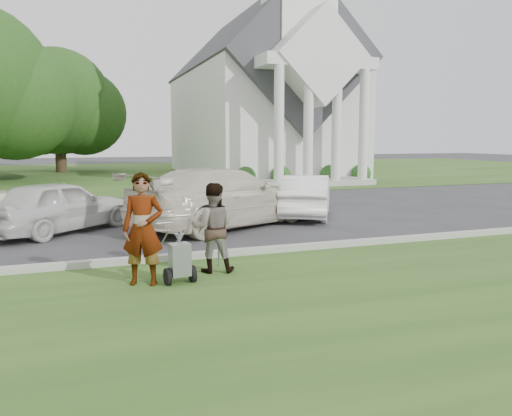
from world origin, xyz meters
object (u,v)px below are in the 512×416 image
car_c (223,197)px  striping_cart (180,261)px  church (260,86)px  person_left (143,230)px  car_d (306,196)px  tree_back (58,107)px  car_b (59,206)px  parking_meter_near (218,221)px  person_right (213,228)px

car_c → striping_cart: bearing=128.7°
church → person_left: bearing=-114.3°
car_c → car_d: car_c is taller
church → tree_back: (-13.01, 6.87, -1.21)m
car_b → car_c: (4.30, -0.63, 0.14)m
church → parking_meter_near: church is taller
person_left → parking_meter_near: 1.69m
person_right → car_b: size_ratio=0.40×
striping_cart → parking_meter_near: parking_meter_near is taller
car_c → person_left: bearing=122.9°
church → tree_back: size_ratio=2.51×
church → striping_cart: 26.84m
tree_back → car_d: (7.97, -25.00, -4.07)m
tree_back → car_c: 26.67m
church → striping_cart: bearing=-113.0°
person_right → car_d: bearing=-115.4°
church → striping_cart: size_ratio=22.90×
tree_back → car_b: 25.62m
tree_back → car_d: size_ratio=2.40×
person_left → car_d: (5.80, 5.92, -0.28)m
church → car_c: (-8.04, -19.04, -5.11)m
car_d → person_right: bearing=79.4°
parking_meter_near → car_d: 6.71m
tree_back → parking_meter_near: 30.62m
car_b → striping_cart: bearing=158.4°
car_b → tree_back: bearing=-39.9°
church → car_c: 21.29m
car_c → car_d: 3.14m
parking_meter_near → car_c: (1.29, 4.24, -0.06)m
car_c → person_right: bearing=134.0°
striping_cart → parking_meter_near: 1.38m
church → car_d: church is taller
striping_cart → parking_meter_near: bearing=36.4°
tree_back → car_c: tree_back is taller
tree_back → car_c: bearing=-79.1°
tree_back → car_c: size_ratio=1.67×
person_right → tree_back: bearing=-69.7°
tree_back → person_left: tree_back is taller
church → person_right: size_ratio=14.64×
church → person_right: bearing=-112.0°
person_left → parking_meter_near: size_ratio=1.34×
person_right → striping_cart: bearing=50.5°
car_b → parking_meter_near: bearing=170.3°
church → car_d: size_ratio=6.01×
parking_meter_near → car_b: bearing=121.7°
striping_cart → car_c: car_c is taller
person_right → car_c: car_c is taller
striping_cart → person_right: bearing=29.2°
church → car_d: 19.54m
church → car_b: (-12.34, -18.41, -5.24)m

